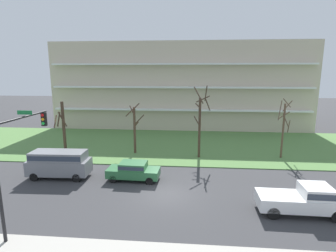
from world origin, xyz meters
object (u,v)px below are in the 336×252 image
(traffic_signal_mast, at_px, (16,151))
(tree_center, at_px, (200,122))
(van_gray_center_left, at_px, (59,162))
(tree_far_left, at_px, (63,127))
(sedan_green_center_right, at_px, (133,170))
(pickup_white_near_left, at_px, (304,199))
(tree_right, at_px, (283,127))
(tree_left, at_px, (135,128))

(traffic_signal_mast, bearing_deg, tree_center, 52.30)
(van_gray_center_left, bearing_deg, tree_center, -154.14)
(tree_far_left, xyz_separation_m, traffic_signal_mast, (4.38, -14.32, 1.57))
(tree_far_left, xyz_separation_m, van_gray_center_left, (2.87, -6.87, -1.69))
(tree_far_left, distance_m, traffic_signal_mast, 15.06)
(sedan_green_center_right, distance_m, traffic_signal_mast, 9.73)
(tree_far_left, xyz_separation_m, sedan_green_center_right, (9.38, -6.87, -2.21))
(tree_center, relative_size, pickup_white_near_left, 1.42)
(van_gray_center_left, bearing_deg, tree_right, -163.18)
(tree_right, height_order, pickup_white_near_left, tree_right)
(tree_right, bearing_deg, tree_left, 178.52)
(traffic_signal_mast, bearing_deg, tree_left, 76.59)
(tree_right, distance_m, pickup_white_near_left, 12.11)
(pickup_white_near_left, height_order, van_gray_center_left, van_gray_center_left)
(tree_left, distance_m, van_gray_center_left, 9.24)
(tree_far_left, height_order, traffic_signal_mast, traffic_signal_mast)
(tree_far_left, relative_size, sedan_green_center_right, 1.31)
(tree_far_left, xyz_separation_m, tree_right, (23.85, 0.27, 0.30))
(pickup_white_near_left, relative_size, sedan_green_center_right, 1.22)
(tree_center, bearing_deg, tree_right, 4.31)
(tree_right, height_order, sedan_green_center_right, tree_right)
(tree_center, height_order, van_gray_center_left, tree_center)
(tree_left, bearing_deg, pickup_white_near_left, -41.59)
(tree_left, bearing_deg, van_gray_center_left, -123.98)
(pickup_white_near_left, bearing_deg, tree_right, 79.87)
(tree_far_left, xyz_separation_m, tree_left, (7.96, 0.68, -0.12))
(pickup_white_near_left, relative_size, van_gray_center_left, 1.03)
(tree_left, bearing_deg, tree_far_left, -175.11)
(tree_right, xyz_separation_m, van_gray_center_left, (-20.98, -7.14, -1.99))
(tree_left, relative_size, van_gray_center_left, 1.07)
(tree_right, bearing_deg, tree_center, -175.69)
(tree_right, bearing_deg, sedan_green_center_right, -153.72)
(pickup_white_near_left, distance_m, van_gray_center_left, 19.21)
(van_gray_center_left, xyz_separation_m, sedan_green_center_right, (6.51, 0.00, -0.52))
(tree_left, xyz_separation_m, traffic_signal_mast, (-3.58, -15.00, 1.69))
(tree_far_left, bearing_deg, van_gray_center_left, -67.33)
(tree_right, relative_size, traffic_signal_mast, 0.94)
(pickup_white_near_left, height_order, traffic_signal_mast, traffic_signal_mast)
(tree_center, bearing_deg, tree_left, 171.58)
(tree_left, height_order, van_gray_center_left, tree_left)
(tree_center, relative_size, van_gray_center_left, 1.47)
(tree_right, distance_m, van_gray_center_left, 22.25)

